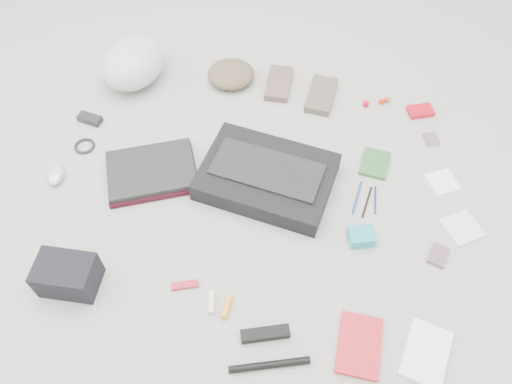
# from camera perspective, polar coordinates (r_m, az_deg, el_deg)

# --- Properties ---
(ground_plane) EXTENTS (4.00, 4.00, 0.00)m
(ground_plane) POSITION_cam_1_polar(r_m,az_deg,el_deg) (1.82, 0.00, -0.92)
(ground_plane) COLOR gray
(messenger_bag) EXTENTS (0.53, 0.43, 0.08)m
(messenger_bag) POSITION_cam_1_polar(r_m,az_deg,el_deg) (1.83, 1.24, 1.75)
(messenger_bag) COLOR black
(messenger_bag) RESTS_ON ground_plane
(bag_flap) EXTENTS (0.42, 0.26, 0.01)m
(bag_flap) POSITION_cam_1_polar(r_m,az_deg,el_deg) (1.79, 1.27, 2.61)
(bag_flap) COLOR black
(bag_flap) RESTS_ON messenger_bag
(laptop_sleeve) EXTENTS (0.39, 0.35, 0.02)m
(laptop_sleeve) POSITION_cam_1_polar(r_m,az_deg,el_deg) (1.91, -11.79, 2.13)
(laptop_sleeve) COLOR #350D17
(laptop_sleeve) RESTS_ON ground_plane
(laptop) EXTENTS (0.38, 0.33, 0.02)m
(laptop) POSITION_cam_1_polar(r_m,az_deg,el_deg) (1.90, -11.90, 2.53)
(laptop) COLOR black
(laptop) RESTS_ON laptop_sleeve
(bike_helmet) EXTENTS (0.33, 0.37, 0.19)m
(bike_helmet) POSITION_cam_1_polar(r_m,az_deg,el_deg) (2.25, -13.88, 14.13)
(bike_helmet) COLOR silver
(bike_helmet) RESTS_ON ground_plane
(beanie) EXTENTS (0.24, 0.23, 0.07)m
(beanie) POSITION_cam_1_polar(r_m,az_deg,el_deg) (2.22, -2.86, 13.31)
(beanie) COLOR brown
(beanie) RESTS_ON ground_plane
(mitten_left) EXTENTS (0.11, 0.20, 0.03)m
(mitten_left) POSITION_cam_1_polar(r_m,az_deg,el_deg) (2.21, 2.63, 12.27)
(mitten_left) COLOR brown
(mitten_left) RESTS_ON ground_plane
(mitten_right) EXTENTS (0.13, 0.22, 0.03)m
(mitten_right) POSITION_cam_1_polar(r_m,az_deg,el_deg) (2.17, 7.46, 10.93)
(mitten_right) COLOR brown
(mitten_right) RESTS_ON ground_plane
(power_brick) EXTENTS (0.10, 0.07, 0.03)m
(power_brick) POSITION_cam_1_polar(r_m,az_deg,el_deg) (2.16, -18.46, 7.94)
(power_brick) COLOR black
(power_brick) RESTS_ON ground_plane
(cable_coil) EXTENTS (0.10, 0.10, 0.01)m
(cable_coil) POSITION_cam_1_polar(r_m,az_deg,el_deg) (2.08, -19.01, 5.00)
(cable_coil) COLOR black
(cable_coil) RESTS_ON ground_plane
(mouse) EXTENTS (0.08, 0.11, 0.04)m
(mouse) POSITION_cam_1_polar(r_m,az_deg,el_deg) (2.01, -21.95, 1.88)
(mouse) COLOR #BCBCBC
(mouse) RESTS_ON ground_plane
(camera_bag) EXTENTS (0.18, 0.13, 0.12)m
(camera_bag) POSITION_cam_1_polar(r_m,az_deg,el_deg) (1.71, -20.75, -8.87)
(camera_bag) COLOR black
(camera_bag) RESTS_ON ground_plane
(multitool) EXTENTS (0.09, 0.05, 0.01)m
(multitool) POSITION_cam_1_polar(r_m,az_deg,el_deg) (1.66, -8.13, -10.50)
(multitool) COLOR #A41E25
(multitool) RESTS_ON ground_plane
(toiletry_tube_white) EXTENTS (0.03, 0.08, 0.02)m
(toiletry_tube_white) POSITION_cam_1_polar(r_m,az_deg,el_deg) (1.62, -5.10, -12.41)
(toiletry_tube_white) COLOR silver
(toiletry_tube_white) RESTS_ON ground_plane
(toiletry_tube_orange) EXTENTS (0.03, 0.08, 0.02)m
(toiletry_tube_orange) POSITION_cam_1_polar(r_m,az_deg,el_deg) (1.61, -3.35, -12.95)
(toiletry_tube_orange) COLOR orange
(toiletry_tube_orange) RESTS_ON ground_plane
(u_lock) EXTENTS (0.15, 0.08, 0.03)m
(u_lock) POSITION_cam_1_polar(r_m,az_deg,el_deg) (1.57, 1.06, -15.91)
(u_lock) COLOR black
(u_lock) RESTS_ON ground_plane
(bike_pump) EXTENTS (0.24, 0.08, 0.02)m
(bike_pump) POSITION_cam_1_polar(r_m,az_deg,el_deg) (1.55, 1.55, -19.15)
(bike_pump) COLOR black
(bike_pump) RESTS_ON ground_plane
(book_red) EXTENTS (0.14, 0.20, 0.02)m
(book_red) POSITION_cam_1_polar(r_m,az_deg,el_deg) (1.60, 11.71, -16.77)
(book_red) COLOR red
(book_red) RESTS_ON ground_plane
(book_white) EXTENTS (0.17, 0.21, 0.02)m
(book_white) POSITION_cam_1_polar(r_m,az_deg,el_deg) (1.64, 18.85, -17.07)
(book_white) COLOR white
(book_white) RESTS_ON ground_plane
(notepad) EXTENTS (0.12, 0.15, 0.02)m
(notepad) POSITION_cam_1_polar(r_m,az_deg,el_deg) (1.96, 13.42, 3.20)
(notepad) COLOR #2B5F29
(notepad) RESTS_ON ground_plane
(pen_blue) EXTENTS (0.04, 0.15, 0.01)m
(pen_blue) POSITION_cam_1_polar(r_m,az_deg,el_deg) (1.86, 11.49, -0.58)
(pen_blue) COLOR navy
(pen_blue) RESTS_ON ground_plane
(pen_black) EXTENTS (0.04, 0.14, 0.01)m
(pen_black) POSITION_cam_1_polar(r_m,az_deg,el_deg) (1.85, 12.57, -1.12)
(pen_black) COLOR black
(pen_black) RESTS_ON ground_plane
(pen_navy) EXTENTS (0.01, 0.12, 0.01)m
(pen_navy) POSITION_cam_1_polar(r_m,az_deg,el_deg) (1.86, 13.48, -0.88)
(pen_navy) COLOR navy
(pen_navy) RESTS_ON ground_plane
(accordion_wallet) EXTENTS (0.10, 0.09, 0.04)m
(accordion_wallet) POSITION_cam_1_polar(r_m,az_deg,el_deg) (1.75, 11.95, -5.01)
(accordion_wallet) COLOR teal
(accordion_wallet) RESTS_ON ground_plane
(card_deck) EXTENTS (0.08, 0.09, 0.02)m
(card_deck) POSITION_cam_1_polar(r_m,az_deg,el_deg) (1.80, 20.10, -6.82)
(card_deck) COLOR #73535F
(card_deck) RESTS_ON ground_plane
(napkin_top) EXTENTS (0.14, 0.14, 0.01)m
(napkin_top) POSITION_cam_1_polar(r_m,az_deg,el_deg) (1.99, 20.55, 1.07)
(napkin_top) COLOR white
(napkin_top) RESTS_ON ground_plane
(napkin_bottom) EXTENTS (0.16, 0.16, 0.01)m
(napkin_bottom) POSITION_cam_1_polar(r_m,az_deg,el_deg) (1.89, 22.51, -3.78)
(napkin_bottom) COLOR silver
(napkin_bottom) RESTS_ON ground_plane
(lollipop_a) EXTENTS (0.03, 0.03, 0.03)m
(lollipop_a) POSITION_cam_1_polar(r_m,az_deg,el_deg) (2.17, 12.45, 9.84)
(lollipop_a) COLOR red
(lollipop_a) RESTS_ON ground_plane
(lollipop_b) EXTENTS (0.03, 0.03, 0.02)m
(lollipop_b) POSITION_cam_1_polar(r_m,az_deg,el_deg) (2.19, 14.15, 10.03)
(lollipop_b) COLOR red
(lollipop_b) RESTS_ON ground_plane
(lollipop_c) EXTENTS (0.03, 0.03, 0.02)m
(lollipop_c) POSITION_cam_1_polar(r_m,az_deg,el_deg) (2.21, 14.75, 10.17)
(lollipop_c) COLOR #BD3F21
(lollipop_c) RESTS_ON ground_plane
(altoids_tin) EXTENTS (0.12, 0.09, 0.02)m
(altoids_tin) POSITION_cam_1_polar(r_m,az_deg,el_deg) (2.20, 18.27, 8.78)
(altoids_tin) COLOR red
(altoids_tin) RESTS_ON ground_plane
(stamp_sheet) EXTENTS (0.07, 0.08, 0.00)m
(stamp_sheet) POSITION_cam_1_polar(r_m,az_deg,el_deg) (2.11, 19.42, 5.71)
(stamp_sheet) COLOR slate
(stamp_sheet) RESTS_ON ground_plane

